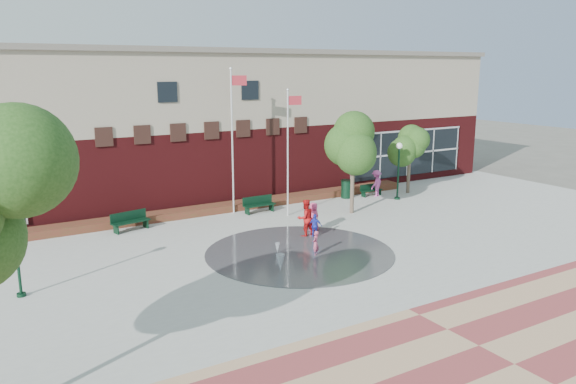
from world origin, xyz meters
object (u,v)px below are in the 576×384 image
bench_left (131,225)px  child_splash (316,243)px  flagpole_left (233,134)px  flagpole_right (288,146)px  trash_can (346,189)px

bench_left → child_splash: 9.92m
flagpole_left → flagpole_right: (2.33, -2.08, -0.60)m
flagpole_right → trash_can: bearing=28.5°
flagpole_left → bench_left: bearing=-162.9°
flagpole_left → trash_can: flagpole_left is taller
bench_left → trash_can: bearing=-11.1°
flagpole_left → bench_left: 7.40m
child_splash → flagpole_left: bearing=-127.3°
flagpole_right → bench_left: (-8.40, 1.50, -3.60)m
flagpole_left → trash_can: 8.63m
trash_can → child_splash: trash_can is taller
flagpole_left → flagpole_right: flagpole_left is taller
flagpole_left → child_splash: size_ratio=7.23×
flagpole_left → bench_left: (-6.06, -0.57, -4.20)m
flagpole_right → child_splash: size_ratio=6.24×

